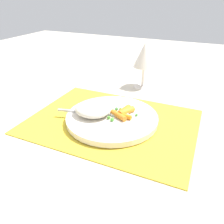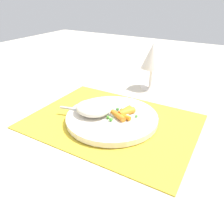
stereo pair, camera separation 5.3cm
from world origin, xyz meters
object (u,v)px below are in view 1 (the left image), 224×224
at_px(rice_mound, 93,109).
at_px(plate, 112,118).
at_px(wine_glass, 144,56).
at_px(fork, 100,113).
at_px(carrot_portion, 123,113).

bearing_deg(rice_mound, plate, 18.25).
bearing_deg(wine_glass, fork, -96.36).
xyz_separation_m(plate, fork, (-0.03, -0.01, 0.01)).
bearing_deg(carrot_portion, plate, -155.78).
distance_m(rice_mound, wine_glass, 0.31).
distance_m(rice_mound, fork, 0.02).
distance_m(carrot_portion, fork, 0.06).
bearing_deg(fork, wine_glass, 83.64).
height_order(plate, fork, fork).
bearing_deg(plate, carrot_portion, 24.22).
distance_m(fork, wine_glass, 0.30).
distance_m(plate, carrot_portion, 0.03).
distance_m(plate, fork, 0.04).
xyz_separation_m(carrot_portion, wine_glass, (-0.03, 0.27, 0.08)).
bearing_deg(rice_mound, wine_glass, 80.56).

